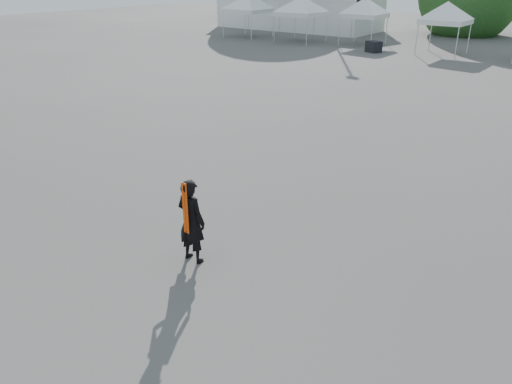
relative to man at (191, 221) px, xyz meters
The scene contains 7 objects.
ground 1.86m from the man, 47.20° to the left, with size 120.00×120.00×0.00m, color #474442.
marquee 41.82m from the man, 119.96° to the left, with size 15.00×6.25×4.23m.
tent_b 32.69m from the man, 118.78° to the left, with size 4.44×4.44×3.88m.
tent_c 32.01m from the man, 110.27° to the left, with size 3.95×3.95×3.88m.
tent_d 29.24m from the man, 99.33° to the left, with size 3.95×3.95×3.88m.
man is the anchor object (origin of this frame).
crate_west 28.31m from the man, 107.98° to the left, with size 0.95×0.74×0.74m, color black.
Camera 1 is at (4.87, -7.14, 5.16)m, focal length 35.00 mm.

